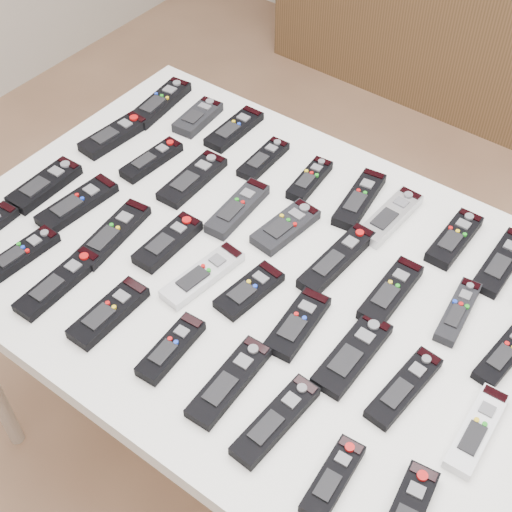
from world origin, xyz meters
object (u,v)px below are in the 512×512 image
Objects in this scene: remote_20 at (77,204)px; remote_26 at (353,354)px; remote_4 at (310,180)px; remote_35 at (276,420)px; remote_23 at (203,275)px; remote_28 at (477,430)px; remote_1 at (198,117)px; remote_18 at (506,353)px; remote_6 at (390,217)px; remote_8 at (502,262)px; remote_17 at (458,312)px; remote_32 at (109,313)px; table at (256,281)px; remote_36 at (333,478)px; remote_24 at (249,290)px; remote_34 at (230,381)px; remote_22 at (168,242)px; remote_7 at (454,239)px; remote_12 at (192,179)px; remote_19 at (45,185)px; remote_25 at (298,324)px; remote_2 at (234,129)px; remote_33 at (171,348)px; remote_10 at (114,135)px; remote_31 at (58,283)px; remote_3 at (263,159)px; remote_5 at (359,199)px; remote_14 at (286,227)px; remote_21 at (113,234)px; remote_30 at (21,254)px; remote_27 at (404,388)px; remote_15 at (337,259)px; sideboard at (436,15)px; remote_16 at (391,292)px; remote_11 at (152,160)px; remote_13 at (238,209)px; remote_0 at (160,103)px.

remote_20 and remote_26 have the same top height.
remote_35 is at bearing -66.64° from remote_4.
remote_28 is (0.58, 0.01, 0.00)m from remote_23.
remote_1 reaches higher than remote_18.
remote_6 reaches higher than remote_8.
remote_17 is at bearing 169.48° from remote_18.
remote_1 is 0.75× the size of remote_26.
table is at bearing 63.34° from remote_32.
remote_26 is 1.30× the size of remote_36.
remote_8 and remote_20 have the same top height.
remote_32 is at bearing -124.40° from remote_24.
remote_17 is 0.42m from remote_36.
remote_22 is at bearing 146.48° from remote_34.
remote_7 is 0.58m from remote_12.
remote_23 is at bearing -132.25° from remote_7.
remote_19 is (-0.51, -0.10, 0.07)m from table.
remote_22 reaches higher than remote_18.
remote_25 is at bearing 10.21° from remote_23.
remote_2 reaches higher than table.
remote_10 is at bearing 139.98° from remote_33.
remote_33 is (-0.29, -0.56, 0.00)m from remote_7.
remote_8 is 1.11× the size of remote_32.
remote_36 is (0.37, -0.30, 0.07)m from table.
remote_1 reaches higher than remote_31.
remote_3 is 1.06× the size of remote_36.
remote_24 is at bearing -33.38° from remote_12.
remote_5 is 1.17× the size of remote_14.
remote_21 is 1.20× the size of remote_30.
remote_27 is at bearing 83.24° from remote_36.
table is 6.04× the size of remote_15.
sideboard is at bearing 95.05° from remote_12.
remote_15 is at bearing -145.04° from remote_8.
remote_16 is 0.99× the size of remote_19.
remote_14 is at bearing 125.12° from remote_25.
remote_11 is at bearing -111.48° from remote_2.
remote_13 is 0.54m from remote_27.
sideboard is at bearing 102.66° from remote_25.
remote_36 is (0.89, -0.59, -0.00)m from remote_0.
remote_1 reaches higher than remote_14.
remote_6 reaches higher than remote_4.
table is 0.40m from remote_27.
remote_35 is (0.09, -0.54, 0.00)m from remote_6.
remote_16 is 0.37m from remote_23.
remote_20 is at bearing -165.28° from remote_16.
remote_32 is (0.12, -0.39, 0.00)m from remote_12.
remote_12 is at bearing -175.69° from remote_18.
remote_2 is at bearing 127.38° from remote_23.
remote_26 and remote_31 have the same top height.
remote_1 is at bearing 114.56° from remote_32.
remote_10 is (-0.21, -0.19, 0.00)m from remote_2.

